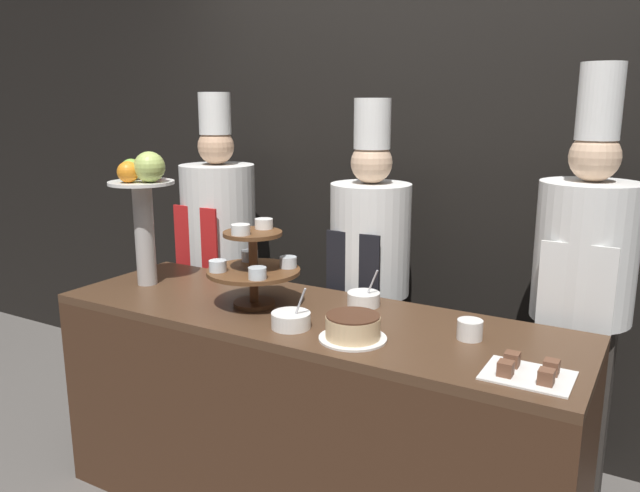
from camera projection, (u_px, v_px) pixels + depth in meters
wall_back at (406, 161)px, 3.14m from camera, size 10.00×0.06×2.80m
buffet_counter at (308, 416)px, 2.54m from camera, size 2.11×0.66×0.88m
tiered_stand at (253, 263)px, 2.50m from camera, size 0.38×0.38×0.35m
fruit_pedestal at (143, 196)px, 2.73m from camera, size 0.29×0.29×0.60m
cake_round at (353, 328)px, 2.16m from camera, size 0.24×0.24×0.09m
cup_white at (470, 330)px, 2.16m from camera, size 0.09×0.09×0.07m
cake_square_tray at (528, 371)px, 1.87m from camera, size 0.26×0.20×0.05m
serving_bowl_near at (291, 320)px, 2.27m from camera, size 0.14×0.14×0.16m
serving_bowl_far at (364, 299)px, 2.52m from camera, size 0.13×0.13×0.16m
chef_left at (219, 244)px, 3.37m from camera, size 0.39×0.39×1.74m
chef_center_left at (369, 269)px, 2.93m from camera, size 0.37×0.37×1.71m
chef_center_right at (582, 289)px, 2.46m from camera, size 0.38×0.38×1.83m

